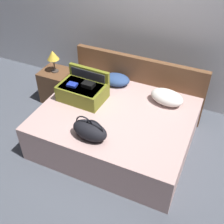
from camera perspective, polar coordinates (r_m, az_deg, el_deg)
The scene contains 10 objects.
ground_plane at distance 3.55m, azimuth -1.96°, elevation -10.26°, with size 12.00×12.00×0.00m, color #4C515B.
back_wall at distance 4.09m, azimuth 8.40°, elevation 18.92°, with size 8.00×0.10×2.60m, color silver.
bed at distance 3.62m, azimuth 0.74°, elevation -3.28°, with size 1.87×1.50×0.50m, color #BC9993.
headboard at distance 4.09m, azimuth 5.28°, elevation 5.52°, with size 1.90×0.08×0.87m, color brown.
hard_case_large at distance 3.64m, azimuth -5.96°, elevation 4.43°, with size 0.59×0.44×0.36m.
duffel_bag at distance 3.07m, azimuth -4.54°, elevation -3.70°, with size 0.44×0.26×0.28m.
pillow_near_headboard at distance 3.63m, azimuth 11.09°, elevation 2.96°, with size 0.43×0.27×0.18m, color white.
pillow_center_head at distance 3.93m, azimuth 0.86°, elevation 6.62°, with size 0.38×0.27×0.15m, color navy.
nightstand at distance 4.45m, azimuth -11.06°, elevation 5.25°, with size 0.44×0.40×0.52m, color brown.
table_lamp at distance 4.19m, azimuth -11.94°, elevation 11.11°, with size 0.17×0.17×0.34m.
Camera 1 is at (1.06, -2.04, 2.70)m, focal length 44.96 mm.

